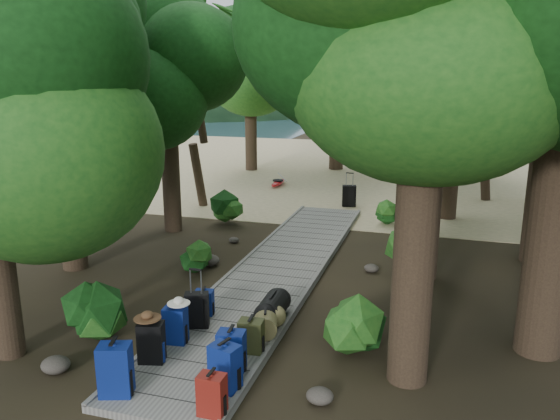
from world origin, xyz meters
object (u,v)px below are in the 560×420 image
(backpack_left_b, at_px, (151,340))
(backpack_left_c, at_px, (175,323))
(backpack_right_b, at_px, (225,365))
(sun_lounger, at_px, (437,188))
(duffel_right_khaki, at_px, (265,322))
(backpack_right_d, at_px, (251,334))
(lone_suitcase_on_sand, at_px, (349,196))
(suitcase_on_boardwalk, at_px, (197,310))
(backpack_left_d, at_px, (204,301))
(kayak, at_px, (278,182))
(backpack_left_a, at_px, (115,367))
(backpack_right_c, at_px, (231,349))
(backpack_right_a, at_px, (212,393))
(duffel_right_black, at_px, (273,307))

(backpack_left_b, distance_m, backpack_left_c, 0.68)
(backpack_right_b, height_order, sun_lounger, backpack_right_b)
(duffel_right_khaki, bearing_deg, backpack_right_d, -108.64)
(lone_suitcase_on_sand, bearing_deg, backpack_left_b, -109.33)
(backpack_right_b, xyz_separation_m, sun_lounger, (2.63, 14.70, -0.20))
(backpack_right_d, height_order, suitcase_on_boardwalk, suitcase_on_boardwalk)
(backpack_left_d, bearing_deg, sun_lounger, 62.11)
(sun_lounger, bearing_deg, lone_suitcase_on_sand, -156.41)
(backpack_right_b, bearing_deg, lone_suitcase_on_sand, 106.60)
(duffel_right_khaki, xyz_separation_m, kayak, (-3.71, 12.95, -0.15))
(backpack_left_a, distance_m, backpack_right_b, 1.52)
(backpack_left_a, relative_size, backpack_left_b, 1.16)
(backpack_left_b, bearing_deg, backpack_right_c, -9.04)
(backpack_right_d, xyz_separation_m, kayak, (-3.69, 13.61, -0.24))
(backpack_left_b, height_order, duffel_right_khaki, backpack_left_b)
(backpack_right_c, relative_size, sun_lounger, 0.42)
(backpack_right_a, bearing_deg, backpack_left_a, 178.90)
(backpack_left_c, bearing_deg, duffel_right_khaki, 22.51)
(backpack_left_c, xyz_separation_m, backpack_right_c, (1.23, -0.56, 0.00))
(backpack_right_b, xyz_separation_m, lone_suitcase_on_sand, (-0.27, 11.99, -0.11))
(backpack_left_d, relative_size, backpack_right_b, 0.69)
(suitcase_on_boardwalk, height_order, lone_suitcase_on_sand, suitcase_on_boardwalk)
(duffel_right_black, distance_m, kayak, 12.91)
(duffel_right_khaki, xyz_separation_m, lone_suitcase_on_sand, (-0.29, 10.20, 0.06))
(backpack_right_d, bearing_deg, sun_lounger, 74.25)
(duffel_right_black, bearing_deg, backpack_right_d, -90.94)
(suitcase_on_boardwalk, bearing_deg, backpack_left_d, 82.19)
(lone_suitcase_on_sand, height_order, sun_lounger, lone_suitcase_on_sand)
(backpack_left_b, xyz_separation_m, duffel_right_khaki, (1.41, 1.41, -0.15))
(backpack_left_b, xyz_separation_m, sun_lounger, (4.03, 14.32, -0.19))
(backpack_left_b, relative_size, backpack_right_c, 1.03)
(duffel_right_khaki, bearing_deg, backpack_left_b, -151.28)
(backpack_right_b, xyz_separation_m, backpack_right_c, (-0.10, 0.49, -0.02))
(backpack_left_a, bearing_deg, backpack_right_a, -19.55)
(backpack_left_d, xyz_separation_m, sun_lounger, (3.96, 12.49, -0.09))
(backpack_left_b, xyz_separation_m, backpack_left_d, (0.06, 1.84, -0.10))
(backpack_left_d, height_order, backpack_right_d, backpack_right_d)
(backpack_left_d, bearing_deg, duffel_right_black, -4.01)
(backpack_right_a, relative_size, suitcase_on_boardwalk, 0.99)
(duffel_right_black, xyz_separation_m, suitcase_on_boardwalk, (-1.20, -0.67, 0.08))
(duffel_right_khaki, bearing_deg, backpack_right_a, -105.03)
(duffel_right_khaki, distance_m, kayak, 13.47)
(backpack_left_c, distance_m, kayak, 13.89)
(backpack_left_a, bearing_deg, lone_suitcase_on_sand, 66.90)
(backpack_right_a, xyz_separation_m, duffel_right_black, (-0.10, 2.98, -0.08))
(backpack_right_a, distance_m, backpack_right_c, 1.13)
(backpack_left_d, height_order, kayak, backpack_left_d)
(duffel_right_khaki, height_order, duffel_right_black, duffel_right_black)
(duffel_right_black, height_order, sun_lounger, duffel_right_black)
(kayak, xyz_separation_m, sun_lounger, (6.33, -0.03, 0.11))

